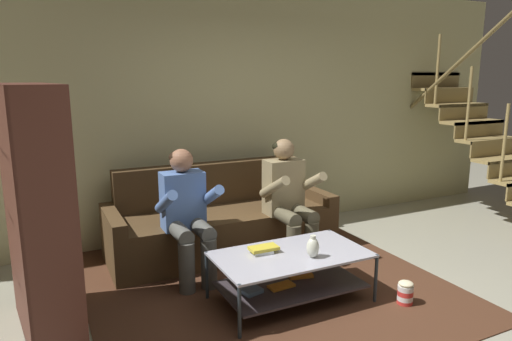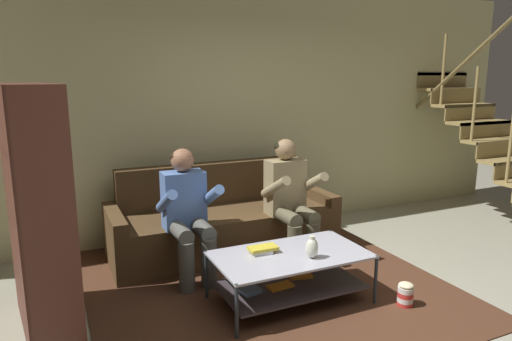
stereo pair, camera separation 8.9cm
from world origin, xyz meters
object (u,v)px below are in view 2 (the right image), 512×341
person_seated_right (290,195)px  vase (312,248)px  book_stack (262,249)px  popcorn_tub (405,294)px  bookshelf (33,231)px  coffee_table (289,270)px  couch (223,223)px  person_seated_left (187,209)px

person_seated_right → vase: (-0.32, -0.93, -0.17)m
person_seated_right → book_stack: (-0.63, -0.67, -0.22)m
popcorn_tub → person_seated_right: bearing=106.7°
person_seated_right → bookshelf: (-2.28, -0.46, 0.11)m
person_seated_right → bookshelf: bookshelf is taller
coffee_table → vase: bearing=-51.1°
vase → bookshelf: (-1.97, 0.48, 0.27)m
vase → popcorn_tub: size_ratio=0.89×
couch → bookshelf: (-1.76, -0.97, 0.47)m
couch → person_seated_left: 0.82m
vase → book_stack: 0.41m
coffee_table → vase: (0.12, -0.15, 0.22)m
person_seated_right → bookshelf: 2.33m
person_seated_right → popcorn_tub: bearing=-73.3°
person_seated_right → vase: person_seated_right is taller
coffee_table → book_stack: 0.28m
coffee_table → vase: size_ratio=6.84×
vase → book_stack: vase is taller
vase → bookshelf: size_ratio=0.10×
couch → popcorn_tub: bearing=-62.9°
couch → book_stack: size_ratio=9.86×
couch → person_seated_right: bearing=-44.1°
person_seated_left → person_seated_right: bearing=0.1°
book_stack → bookshelf: bearing=172.6°
couch → bookshelf: bookshelf is taller
couch → person_seated_left: person_seated_left is taller
person_seated_right → popcorn_tub: 1.42m
coffee_table → popcorn_tub: coffee_table is taller
couch → popcorn_tub: size_ratio=11.50×
couch → book_stack: 1.19m
vase → book_stack: size_ratio=0.77×
person_seated_right → vase: 1.00m
popcorn_tub → person_seated_left: bearing=138.9°
person_seated_right → bookshelf: bearing=-168.7°
person_seated_left → vase: 1.19m
vase → popcorn_tub: (0.69, -0.32, -0.40)m
coffee_table → popcorn_tub: (0.81, -0.47, -0.18)m
coffee_table → book_stack: bearing=149.3°
coffee_table → book_stack: book_stack is taller
couch → vase: (0.21, -1.44, 0.20)m
couch → coffee_table: couch is taller
bookshelf → couch: bearing=28.8°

